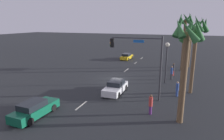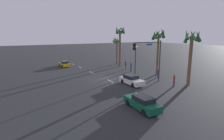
{
  "view_description": "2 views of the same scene",
  "coord_description": "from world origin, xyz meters",
  "px_view_note": "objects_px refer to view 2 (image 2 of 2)",
  "views": [
    {
      "loc": [
        25.34,
        9.06,
        7.92
      ],
      "look_at": [
        1.18,
        -0.01,
        1.61
      ],
      "focal_mm": 31.28,
      "sensor_mm": 36.0,
      "label": 1
    },
    {
      "loc": [
        26.59,
        -13.98,
        7.62
      ],
      "look_at": [
        1.47,
        0.57,
        1.73
      ],
      "focal_mm": 28.45,
      "sensor_mm": 36.0,
      "label": 2
    }
  ],
  "objects_px": {
    "pedestrian_0": "(126,65)",
    "palm_tree_0": "(159,39)",
    "palm_tree_3": "(192,45)",
    "palm_tree_1": "(120,37)",
    "car_2": "(64,64)",
    "palm_tree_2": "(117,43)",
    "pedestrian_1": "(158,72)",
    "streetlamp": "(136,54)",
    "car_0": "(142,103)",
    "car_1": "(132,80)",
    "traffic_signal": "(152,54)",
    "pedestrian_2": "(131,66)",
    "pedestrian_3": "(174,80)"
  },
  "relations": [
    {
      "from": "car_1",
      "to": "pedestrian_1",
      "type": "height_order",
      "value": "pedestrian_1"
    },
    {
      "from": "car_1",
      "to": "pedestrian_0",
      "type": "xyz_separation_m",
      "value": [
        -10.07,
        5.75,
        0.39
      ]
    },
    {
      "from": "traffic_signal",
      "to": "palm_tree_3",
      "type": "xyz_separation_m",
      "value": [
        4.0,
        4.02,
        1.48
      ]
    },
    {
      "from": "car_0",
      "to": "pedestrian_2",
      "type": "height_order",
      "value": "pedestrian_2"
    },
    {
      "from": "car_2",
      "to": "palm_tree_3",
      "type": "distance_m",
      "value": 28.57
    },
    {
      "from": "car_2",
      "to": "palm_tree_0",
      "type": "height_order",
      "value": "palm_tree_0"
    },
    {
      "from": "car_0",
      "to": "palm_tree_3",
      "type": "xyz_separation_m",
      "value": [
        -3.33,
        11.78,
        5.34
      ]
    },
    {
      "from": "traffic_signal",
      "to": "palm_tree_1",
      "type": "relative_size",
      "value": 0.7
    },
    {
      "from": "pedestrian_0",
      "to": "palm_tree_0",
      "type": "xyz_separation_m",
      "value": [
        7.13,
        2.39,
        5.61
      ]
    },
    {
      "from": "car_1",
      "to": "car_2",
      "type": "bearing_deg",
      "value": -167.02
    },
    {
      "from": "traffic_signal",
      "to": "streetlamp",
      "type": "height_order",
      "value": "traffic_signal"
    },
    {
      "from": "palm_tree_1",
      "to": "palm_tree_3",
      "type": "height_order",
      "value": "palm_tree_1"
    },
    {
      "from": "car_2",
      "to": "pedestrian_0",
      "type": "xyz_separation_m",
      "value": [
        10.62,
        10.52,
        0.44
      ]
    },
    {
      "from": "pedestrian_0",
      "to": "pedestrian_2",
      "type": "distance_m",
      "value": 2.16
    },
    {
      "from": "streetlamp",
      "to": "pedestrian_1",
      "type": "height_order",
      "value": "streetlamp"
    },
    {
      "from": "palm_tree_3",
      "to": "palm_tree_1",
      "type": "bearing_deg",
      "value": -178.97
    },
    {
      "from": "car_1",
      "to": "palm_tree_0",
      "type": "bearing_deg",
      "value": 109.83
    },
    {
      "from": "pedestrian_3",
      "to": "palm_tree_2",
      "type": "height_order",
      "value": "palm_tree_2"
    },
    {
      "from": "palm_tree_0",
      "to": "palm_tree_1",
      "type": "height_order",
      "value": "palm_tree_1"
    },
    {
      "from": "palm_tree_2",
      "to": "car_1",
      "type": "bearing_deg",
      "value": -24.69
    },
    {
      "from": "streetlamp",
      "to": "pedestrian_3",
      "type": "xyz_separation_m",
      "value": [
        9.76,
        -0.28,
        -2.9
      ]
    },
    {
      "from": "palm_tree_0",
      "to": "palm_tree_2",
      "type": "height_order",
      "value": "palm_tree_0"
    },
    {
      "from": "traffic_signal",
      "to": "palm_tree_3",
      "type": "relative_size",
      "value": 0.79
    },
    {
      "from": "streetlamp",
      "to": "pedestrian_1",
      "type": "distance_m",
      "value": 5.6
    },
    {
      "from": "pedestrian_1",
      "to": "streetlamp",
      "type": "bearing_deg",
      "value": -158.79
    },
    {
      "from": "pedestrian_0",
      "to": "palm_tree_1",
      "type": "height_order",
      "value": "palm_tree_1"
    },
    {
      "from": "car_0",
      "to": "palm_tree_1",
      "type": "height_order",
      "value": "palm_tree_1"
    },
    {
      "from": "pedestrian_1",
      "to": "pedestrian_3",
      "type": "distance_m",
      "value": 5.7
    },
    {
      "from": "car_0",
      "to": "traffic_signal",
      "type": "distance_m",
      "value": 11.35
    },
    {
      "from": "pedestrian_1",
      "to": "palm_tree_3",
      "type": "height_order",
      "value": "palm_tree_3"
    },
    {
      "from": "car_1",
      "to": "pedestrian_3",
      "type": "bearing_deg",
      "value": 49.13
    },
    {
      "from": "car_0",
      "to": "palm_tree_1",
      "type": "relative_size",
      "value": 0.48
    },
    {
      "from": "pedestrian_2",
      "to": "car_2",
      "type": "bearing_deg",
      "value": -140.84
    },
    {
      "from": "car_0",
      "to": "pedestrian_1",
      "type": "distance_m",
      "value": 14.58
    },
    {
      "from": "pedestrian_1",
      "to": "pedestrian_3",
      "type": "xyz_separation_m",
      "value": [
        5.34,
        -1.99,
        0.08
      ]
    },
    {
      "from": "car_0",
      "to": "palm_tree_0",
      "type": "height_order",
      "value": "palm_tree_0"
    },
    {
      "from": "pedestrian_1",
      "to": "palm_tree_1",
      "type": "height_order",
      "value": "palm_tree_1"
    },
    {
      "from": "pedestrian_3",
      "to": "palm_tree_1",
      "type": "bearing_deg",
      "value": 173.21
    },
    {
      "from": "pedestrian_2",
      "to": "palm_tree_0",
      "type": "distance_m",
      "value": 7.91
    },
    {
      "from": "car_0",
      "to": "pedestrian_2",
      "type": "relative_size",
      "value": 2.37
    },
    {
      "from": "pedestrian_2",
      "to": "palm_tree_1",
      "type": "xyz_separation_m",
      "value": [
        -6.26,
        1.26,
        5.95
      ]
    },
    {
      "from": "pedestrian_3",
      "to": "palm_tree_0",
      "type": "height_order",
      "value": "palm_tree_0"
    },
    {
      "from": "palm_tree_2",
      "to": "palm_tree_3",
      "type": "xyz_separation_m",
      "value": [
        21.84,
        -0.66,
        0.57
      ]
    },
    {
      "from": "pedestrian_2",
      "to": "palm_tree_3",
      "type": "xyz_separation_m",
      "value": [
        12.58,
        1.6,
        4.96
      ]
    },
    {
      "from": "palm_tree_1",
      "to": "car_1",
      "type": "bearing_deg",
      "value": -25.93
    },
    {
      "from": "traffic_signal",
      "to": "pedestrian_0",
      "type": "xyz_separation_m",
      "value": [
        -10.74,
        2.53,
        -3.47
      ]
    },
    {
      "from": "traffic_signal",
      "to": "palm_tree_2",
      "type": "xyz_separation_m",
      "value": [
        -17.84,
        4.68,
        0.91
      ]
    },
    {
      "from": "palm_tree_1",
      "to": "pedestrian_1",
      "type": "bearing_deg",
      "value": -0.8
    },
    {
      "from": "palm_tree_3",
      "to": "traffic_signal",
      "type": "bearing_deg",
      "value": -134.89
    },
    {
      "from": "car_0",
      "to": "streetlamp",
      "type": "relative_size",
      "value": 0.84
    }
  ]
}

